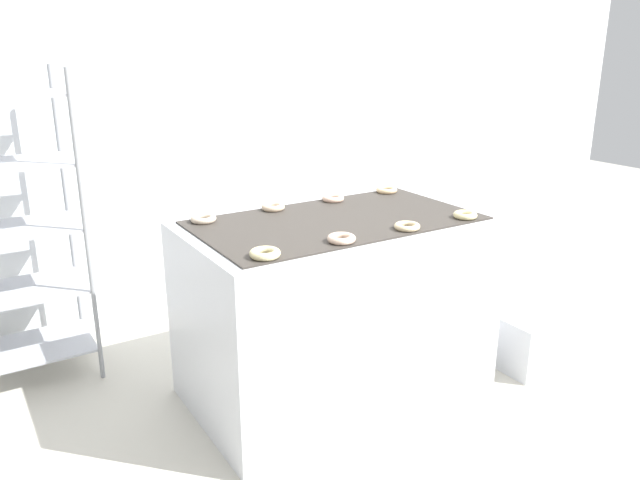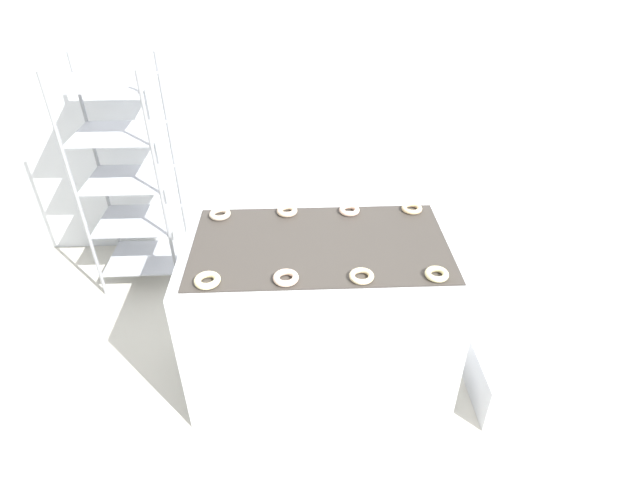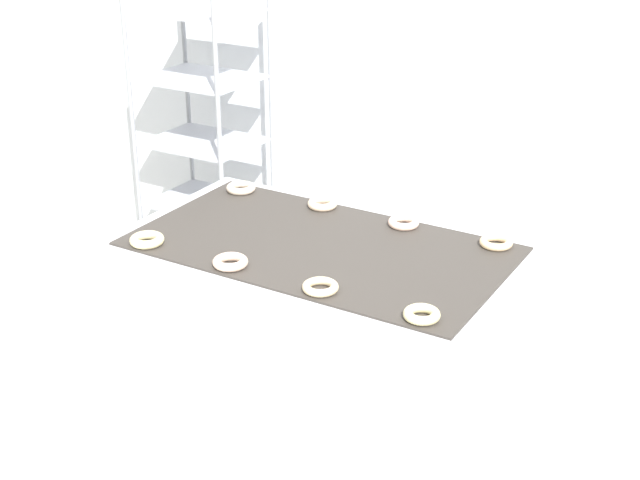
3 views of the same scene
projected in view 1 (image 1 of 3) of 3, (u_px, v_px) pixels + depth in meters
The scene contains 13 objects.
ground_plane at pixel (418, 457), 2.77m from camera, with size 14.00×14.00×0.00m, color beige.
wall_back at pixel (215, 99), 4.06m from camera, with size 8.00×0.05×2.80m.
fryer_machine at pixel (336, 307), 3.18m from camera, with size 1.48×0.86×0.93m.
baking_rack_cart at pixel (20, 229), 3.22m from camera, with size 0.58×0.48×1.65m.
glaze_bin at pixel (521, 338), 3.54m from camera, with size 0.33×0.40×0.31m.
donut_near_left at pixel (265, 253), 2.50m from camera, with size 0.13×0.13×0.03m, color beige.
donut_near_midleft at pixel (341, 238), 2.69m from camera, with size 0.12×0.12×0.03m, color beige.
donut_near_midright at pixel (407, 226), 2.88m from camera, with size 0.12×0.12×0.03m, color beige.
donut_near_right at pixel (465, 215), 3.06m from camera, with size 0.12×0.12×0.03m, color beige.
donut_far_left at pixel (203, 219), 2.99m from camera, with size 0.12×0.12×0.03m, color beige.
donut_far_midleft at pixel (273, 207), 3.20m from camera, with size 0.12×0.12×0.03m, color beige.
donut_far_midright at pixel (333, 198), 3.38m from camera, with size 0.12×0.12×0.03m, color beige.
donut_far_right at pixel (387, 190), 3.57m from camera, with size 0.12×0.12×0.03m, color beige.
Camera 1 is at (-1.61, -1.76, 1.77)m, focal length 35.00 mm.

